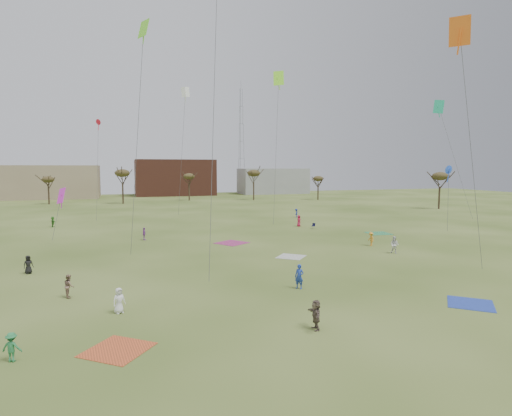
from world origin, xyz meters
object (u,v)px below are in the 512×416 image
object	(u,v)px
flyer_near_center	(12,347)
camp_chair_right	(313,227)
flyer_near_right	(299,277)
radio_tower	(241,141)
flyer_near_left	(119,300)

from	to	relation	value
flyer_near_center	camp_chair_right	size ratio (longest dim) A/B	1.65
flyer_near_right	radio_tower	world-z (taller)	radio_tower
flyer_near_center	radio_tower	world-z (taller)	radio_tower
camp_chair_right	radio_tower	size ratio (longest dim) A/B	0.02
flyer_near_right	radio_tower	size ratio (longest dim) A/B	0.05
flyer_near_right	flyer_near_center	bearing A→B (deg)	-113.78
camp_chair_right	radio_tower	world-z (taller)	radio_tower
flyer_near_center	flyer_near_right	size ratio (longest dim) A/B	0.75
flyer_near_left	flyer_near_center	distance (m)	7.36
flyer_near_left	camp_chair_right	xyz separation A→B (m)	(27.88, 30.27, -0.57)
flyer_near_center	flyer_near_right	xyz separation A→B (m)	(18.00, 7.10, 0.23)
flyer_near_left	radio_tower	size ratio (longest dim) A/B	0.04
flyer_near_left	flyer_near_right	xyz separation A→B (m)	(13.16, 1.55, 0.12)
flyer_near_left	flyer_near_center	size ratio (longest dim) A/B	1.15
flyer_near_right	camp_chair_right	bearing A→B (deg)	107.56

